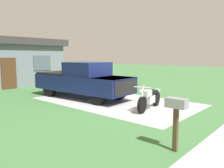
# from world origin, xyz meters

# --- Properties ---
(ground_plane) EXTENTS (80.00, 80.00, 0.00)m
(ground_plane) POSITION_xyz_m (0.00, 0.00, 0.00)
(ground_plane) COLOR #427540
(driveway_pad) EXTENTS (4.52, 7.78, 0.01)m
(driveway_pad) POSITION_xyz_m (0.00, 0.00, 0.00)
(driveway_pad) COLOR #B4B4B4
(driveway_pad) RESTS_ON ground
(motorcycle) EXTENTS (2.20, 0.76, 1.09)m
(motorcycle) POSITION_xyz_m (-0.29, -2.17, 0.47)
(motorcycle) COLOR black
(motorcycle) RESTS_ON ground
(pickup_truck) EXTENTS (2.34, 5.73, 1.90)m
(pickup_truck) POSITION_xyz_m (-0.42, 1.96, 0.95)
(pickup_truck) COLOR black
(pickup_truck) RESTS_ON ground
(mailbox) EXTENTS (0.26, 0.48, 1.26)m
(mailbox) POSITION_xyz_m (-3.43, -4.83, 0.98)
(mailbox) COLOR #4C3823
(mailbox) RESTS_ON ground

